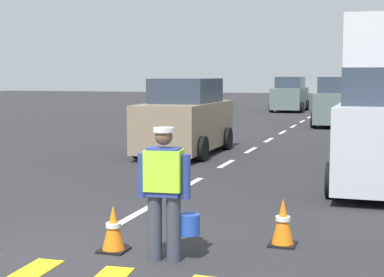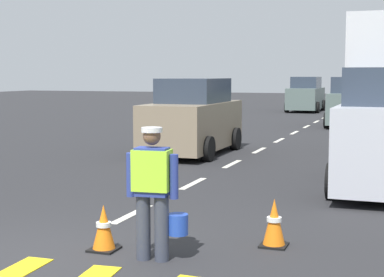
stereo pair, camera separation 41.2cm
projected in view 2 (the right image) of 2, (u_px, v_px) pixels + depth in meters
The scene contains 8 objects.
ground_plane at pixel (308, 126), 27.14m from camera, with size 96.00×96.00×0.00m, color #28282B.
lane_center_line at pixel (321, 120), 31.07m from camera, with size 0.14×46.40×0.01m.
road_worker at pixel (154, 187), 7.46m from camera, with size 0.75×0.42×1.67m.
traffic_cone_near at pixel (104, 228), 7.94m from camera, with size 0.36×0.36×0.61m.
traffic_cone_far at pixel (274, 223), 8.13m from camera, with size 0.36×0.36×0.65m.
car_outgoing_far at pixel (350, 104), 26.80m from camera, with size 1.93×3.99×2.21m.
car_oncoming_third at pixel (306, 95), 37.86m from camera, with size 2.06×4.28×2.17m.
car_oncoming_lead at pixel (193, 119), 17.61m from camera, with size 2.05×4.34×2.20m.
Camera 2 is at (4.26, -6.21, 2.31)m, focal length 56.48 mm.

